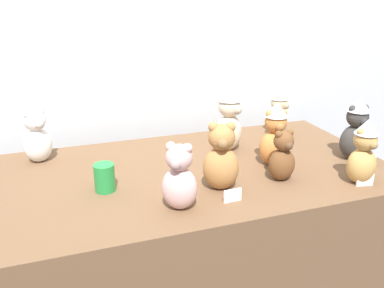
{
  "coord_description": "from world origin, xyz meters",
  "views": [
    {
      "loc": [
        -0.52,
        -1.28,
        1.45
      ],
      "look_at": [
        0.0,
        0.25,
        0.83
      ],
      "focal_mm": 38.08,
      "sensor_mm": 36.0,
      "label": 1
    }
  ],
  "objects": [
    {
      "name": "name_card_front_left",
      "position": [
        0.74,
        0.02,
        0.74
      ],
      "size": [
        0.07,
        0.01,
        0.05
      ],
      "primitive_type": "cube",
      "rotation": [
        0.0,
        0.0,
        0.08
      ],
      "color": "white",
      "rests_on": "display_table"
    },
    {
      "name": "display_table",
      "position": [
        0.0,
        0.25,
        0.36
      ],
      "size": [
        1.73,
        0.92,
        0.71
      ],
      "primitive_type": "cube",
      "color": "brown",
      "rests_on": "ground_plane"
    },
    {
      "name": "teddy_bear_charcoal",
      "position": [
        0.74,
        0.13,
        0.85
      ],
      "size": [
        0.13,
        0.12,
        0.29
      ],
      "rotation": [
        0.0,
        0.0,
        -0.02
      ],
      "color": "#383533",
      "rests_on": "display_table"
    },
    {
      "name": "teddy_bear_cream",
      "position": [
        0.25,
        0.42,
        0.87
      ],
      "size": [
        0.18,
        0.18,
        0.31
      ],
      "rotation": [
        0.0,
        0.0,
        0.56
      ],
      "color": "beige",
      "rests_on": "display_table"
    },
    {
      "name": "name_card_front_middle",
      "position": [
        0.6,
        -0.12,
        0.74
      ],
      "size": [
        0.07,
        0.02,
        0.05
      ],
      "primitive_type": "cube",
      "rotation": [
        0.0,
        0.0,
        -0.18
      ],
      "color": "white",
      "rests_on": "display_table"
    },
    {
      "name": "wall_back",
      "position": [
        0.0,
        0.96,
        1.3
      ],
      "size": [
        7.0,
        0.08,
        2.6
      ],
      "primitive_type": "cube",
      "color": "silver",
      "rests_on": "ground_plane"
    },
    {
      "name": "party_cup_green",
      "position": [
        -0.38,
        0.18,
        0.77
      ],
      "size": [
        0.08,
        0.08,
        0.11
      ],
      "primitive_type": "cylinder",
      "color": "#238C3D",
      "rests_on": "display_table"
    },
    {
      "name": "teddy_bear_ginger",
      "position": [
        0.36,
        0.19,
        0.85
      ],
      "size": [
        0.14,
        0.12,
        0.29
      ],
      "rotation": [
        0.0,
        0.0,
        -0.11
      ],
      "color": "#D17F3D",
      "rests_on": "display_table"
    },
    {
      "name": "teddy_bear_honey",
      "position": [
        0.6,
        -0.09,
        0.84
      ],
      "size": [
        0.13,
        0.11,
        0.27
      ],
      "rotation": [
        0.0,
        0.0,
        0.1
      ],
      "color": "tan",
      "rests_on": "display_table"
    },
    {
      "name": "name_card_front_right",
      "position": [
        0.05,
        -0.07,
        0.74
      ],
      "size": [
        0.07,
        0.01,
        0.05
      ],
      "primitive_type": "cube",
      "rotation": [
        0.0,
        0.0,
        0.04
      ],
      "color": "white",
      "rests_on": "display_table"
    },
    {
      "name": "teddy_bear_caramel",
      "position": [
        0.05,
        0.05,
        0.84
      ],
      "size": [
        0.17,
        0.16,
        0.27
      ],
      "rotation": [
        0.0,
        0.0,
        -0.3
      ],
      "color": "#B27A42",
      "rests_on": "display_table"
    },
    {
      "name": "teddy_bear_sand",
      "position": [
        0.58,
        0.53,
        0.84
      ],
      "size": [
        0.15,
        0.14,
        0.26
      ],
      "rotation": [
        0.0,
        0.0,
        0.54
      ],
      "color": "#CCB78E",
      "rests_on": "display_table"
    },
    {
      "name": "teddy_bear_blush",
      "position": [
        -0.15,
        -0.05,
        0.83
      ],
      "size": [
        0.17,
        0.16,
        0.25
      ],
      "rotation": [
        0.0,
        0.0,
        -0.59
      ],
      "color": "beige",
      "rests_on": "display_table"
    },
    {
      "name": "teddy_bear_snow",
      "position": [
        -0.63,
        0.57,
        0.83
      ],
      "size": [
        0.16,
        0.15,
        0.25
      ],
      "rotation": [
        0.0,
        0.0,
        0.48
      ],
      "color": "white",
      "rests_on": "display_table"
    },
    {
      "name": "teddy_bear_chestnut",
      "position": [
        0.32,
        0.04,
        0.81
      ],
      "size": [
        0.12,
        0.1,
        0.22
      ],
      "rotation": [
        0.0,
        0.0,
        0.07
      ],
      "color": "brown",
      "rests_on": "display_table"
    }
  ]
}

